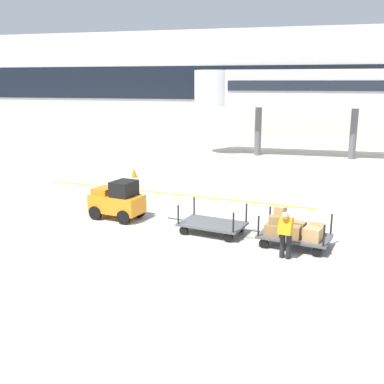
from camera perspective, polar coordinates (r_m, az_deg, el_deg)
ground_plane at (r=15.61m, az=-3.99°, el=-6.41°), size 120.00×120.00×0.00m
apron_lead_line at (r=22.36m, az=-3.09°, el=-0.17°), size 14.35×2.38×0.01m
terminal_building at (r=40.14m, az=8.00°, el=12.86°), size 60.10×2.51×9.68m
jet_bridge at (r=33.93m, az=11.51°, el=12.63°), size 14.36×3.00×6.23m
baggage_tug at (r=18.29m, az=-9.40°, el=-1.06°), size 2.28×1.60×1.58m
baggage_cart_lead at (r=16.40m, az=2.57°, el=-4.10°), size 3.09×1.84×1.10m
baggage_cart_middle at (r=15.45m, az=12.67°, el=-4.78°), size 3.09×1.84×1.22m
baggage_handler at (r=14.20m, az=11.75°, el=-5.04°), size 0.48×0.49×1.56m
safety_cone_near at (r=26.28m, az=-7.34°, el=2.44°), size 0.36×0.36×0.55m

